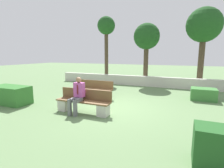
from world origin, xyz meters
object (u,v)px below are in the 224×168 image
bench_front (83,103)px  person_seated_man (77,94)px  tree_leftmost (106,29)px  tree_center_left (147,38)px  bench_left_side (94,91)px  tree_center_right (204,26)px

bench_front → person_seated_man: size_ratio=1.60×
tree_leftmost → tree_center_left: bearing=-4.7°
bench_front → person_seated_man: person_seated_man is taller
bench_left_side → tree_center_left: bearing=62.6°
tree_center_right → bench_front: bearing=-119.8°
bench_left_side → tree_center_right: bearing=35.6°
bench_front → tree_leftmost: size_ratio=0.42×
bench_front → person_seated_man: (-0.16, -0.14, 0.40)m
tree_leftmost → tree_center_right: tree_center_right is taller
tree_leftmost → bench_left_side: bearing=-71.5°
bench_front → person_seated_man: bearing=-137.6°
bench_front → tree_center_right: size_ratio=0.42×
tree_leftmost → tree_center_right: (6.95, 0.02, -0.20)m
tree_center_left → tree_center_right: bearing=4.6°
tree_center_left → tree_leftmost: bearing=175.3°
bench_front → tree_leftmost: (-2.55, 7.66, 3.81)m
person_seated_man → tree_center_left: tree_center_left is taller
person_seated_man → tree_leftmost: size_ratio=0.26×
bench_left_side → tree_center_left: size_ratio=0.43×
bench_front → tree_leftmost: tree_leftmost is taller
bench_front → tree_center_right: tree_center_right is taller
person_seated_man → bench_front: bearing=42.4°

